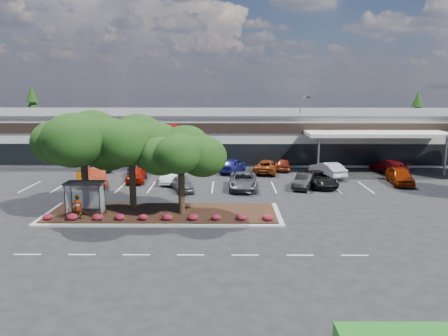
{
  "coord_description": "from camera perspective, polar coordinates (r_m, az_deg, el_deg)",
  "views": [
    {
      "loc": [
        2.95,
        -28.16,
        9.73
      ],
      "look_at": [
        2.65,
        9.81,
        2.6
      ],
      "focal_mm": 35.0,
      "sensor_mm": 36.0,
      "label": 1
    }
  ],
  "objects": [
    {
      "name": "car_4",
      "position": [
        41.33,
        -5.46,
        -2.06
      ],
      "size": [
        2.74,
        4.3,
        1.36
      ],
      "primitive_type": "imported",
      "rotation": [
        0.0,
        0.0,
        0.31
      ],
      "color": "#55555D",
      "rests_on": "ground"
    },
    {
      "name": "car_2",
      "position": [
        45.99,
        -11.39,
        -0.81
      ],
      "size": [
        2.17,
        4.67,
        1.55
      ],
      "primitive_type": "imported",
      "rotation": [
        0.0,
        0.0,
        0.08
      ],
      "color": "#921204",
      "rests_on": "ground"
    },
    {
      "name": "landscape_island",
      "position": [
        33.93,
        -7.99,
        -5.92
      ],
      "size": [
        18.0,
        6.0,
        0.26
      ],
      "color": "#9F9F9A",
      "rests_on": "ground"
    },
    {
      "name": "car_9",
      "position": [
        52.97,
        -15.62,
        0.5
      ],
      "size": [
        3.45,
        4.88,
        1.54
      ],
      "primitive_type": "imported",
      "rotation": [
        0.0,
        0.0,
        3.54
      ],
      "color": "#4F4E55",
      "rests_on": "ground"
    },
    {
      "name": "car_16",
      "position": [
        48.51,
        13.36,
        -0.22
      ],
      "size": [
        3.36,
        5.37,
        1.67
      ],
      "primitive_type": "imported",
      "rotation": [
        0.0,
        0.0,
        3.48
      ],
      "color": "#ACB0B9",
      "rests_on": "ground"
    },
    {
      "name": "car_1",
      "position": [
        45.42,
        -16.32,
        -1.09
      ],
      "size": [
        3.37,
        5.41,
        1.68
      ],
      "primitive_type": "imported",
      "rotation": [
        0.0,
        0.0,
        0.34
      ],
      "color": "#9B2F17",
      "rests_on": "ground"
    },
    {
      "name": "car_7",
      "position": [
        43.96,
        12.23,
        -1.4
      ],
      "size": [
        3.56,
        5.76,
        1.49
      ],
      "primitive_type": "imported",
      "rotation": [
        0.0,
        0.0,
        0.22
      ],
      "color": "black",
      "rests_on": "ground"
    },
    {
      "name": "car_8",
      "position": [
        47.38,
        22.0,
        -0.96
      ],
      "size": [
        2.58,
        5.18,
        1.69
      ],
      "primitive_type": "imported",
      "rotation": [
        0.0,
        0.0,
        -0.12
      ],
      "color": "#7A2103",
      "rests_on": "ground"
    },
    {
      "name": "island_tree_mid",
      "position": [
        34.67,
        -11.96,
        0.76
      ],
      "size": [
        6.6,
        6.6,
        7.32
      ],
      "primitive_type": null,
      "color": "#16330E",
      "rests_on": "landscape_island"
    },
    {
      "name": "retail_store",
      "position": [
        62.48,
        -2.2,
        4.59
      ],
      "size": [
        80.4,
        25.2,
        6.25
      ],
      "color": "silver",
      "rests_on": "ground"
    },
    {
      "name": "lane_markings",
      "position": [
        39.91,
        -4.0,
        -3.49
      ],
      "size": [
        33.12,
        20.06,
        0.01
      ],
      "color": "silver",
      "rests_on": "ground"
    },
    {
      "name": "car_0",
      "position": [
        45.67,
        -17.84,
        -1.32
      ],
      "size": [
        2.8,
        4.34,
        1.35
      ],
      "primitive_type": "imported",
      "rotation": [
        0.0,
        0.0,
        0.37
      ],
      "color": "#783904",
      "rests_on": "ground"
    },
    {
      "name": "ground",
      "position": [
        29.94,
        -5.28,
        -8.38
      ],
      "size": [
        160.0,
        160.0,
        0.0
      ],
      "primitive_type": "plane",
      "color": "black",
      "rests_on": "ground"
    },
    {
      "name": "car_13",
      "position": [
        49.91,
        1.15,
        0.35
      ],
      "size": [
        3.68,
        5.21,
        1.65
      ],
      "primitive_type": "imported",
      "rotation": [
        0.0,
        0.0,
        2.74
      ],
      "color": "navy",
      "rests_on": "ground"
    },
    {
      "name": "island_tree_east",
      "position": [
        32.65,
        -5.62,
        -0.4
      ],
      "size": [
        5.8,
        5.8,
        6.5
      ],
      "primitive_type": null,
      "color": "#16330E",
      "rests_on": "landscape_island"
    },
    {
      "name": "shrub_row",
      "position": [
        31.83,
        -8.56,
        -6.33
      ],
      "size": [
        17.0,
        0.8,
        0.5
      ],
      "primitive_type": null,
      "color": "maroon",
      "rests_on": "landscape_island"
    },
    {
      "name": "car_11",
      "position": [
        49.83,
        -10.86,
        0.08
      ],
      "size": [
        2.01,
        4.77,
        1.53
      ],
      "primitive_type": "imported",
      "rotation": [
        0.0,
        0.0,
        3.06
      ],
      "color": "navy",
      "rests_on": "ground"
    },
    {
      "name": "car_15",
      "position": [
        51.72,
        7.77,
        0.49
      ],
      "size": [
        2.17,
        4.3,
        1.41
      ],
      "primitive_type": "imported",
      "rotation": [
        0.0,
        0.0,
        3.02
      ],
      "color": "maroon",
      "rests_on": "ground"
    },
    {
      "name": "car_6",
      "position": [
        42.91,
        10.44,
        -1.67
      ],
      "size": [
        3.03,
        4.62,
        1.44
      ],
      "primitive_type": "imported",
      "rotation": [
        0.0,
        0.0,
        -0.38
      ],
      "color": "black",
      "rests_on": "ground"
    },
    {
      "name": "island_tree_west",
      "position": [
        34.89,
        -17.84,
        1.01
      ],
      "size": [
        7.2,
        7.2,
        7.89
      ],
      "primitive_type": null,
      "color": "#16330E",
      "rests_on": "landscape_island"
    },
    {
      "name": "car_17",
      "position": [
        52.97,
        20.67,
        0.22
      ],
      "size": [
        3.52,
        5.79,
        1.57
      ],
      "primitive_type": "imported",
      "rotation": [
        0.0,
        0.0,
        3.4
      ],
      "color": "maroon",
      "rests_on": "ground"
    },
    {
      "name": "car_5",
      "position": [
        41.92,
        2.5,
        -1.68
      ],
      "size": [
        2.82,
        5.8,
        1.59
      ],
      "primitive_type": "imported",
      "rotation": [
        0.0,
        0.0,
        -0.03
      ],
      "color": "#4C4C52",
      "rests_on": "ground"
    },
    {
      "name": "car_3",
      "position": [
        44.81,
        -6.87,
        -1.03
      ],
      "size": [
        2.04,
        4.57,
        1.46
      ],
      "primitive_type": "imported",
      "rotation": [
        0.0,
        0.0,
        -0.11
      ],
      "color": "silver",
      "rests_on": "ground"
    },
    {
      "name": "conifer_north_east",
      "position": [
        78.73,
        23.82,
        5.93
      ],
      "size": [
        3.96,
        3.96,
        9.0
      ],
      "primitive_type": "cone",
      "color": "#16330E",
      "rests_on": "ground"
    },
    {
      "name": "car_14",
      "position": [
        49.92,
        5.65,
        0.22
      ],
      "size": [
        3.65,
        5.83,
        1.5
      ],
      "primitive_type": "imported",
      "rotation": [
        0.0,
        0.0,
        2.91
      ],
      "color": "maroon",
      "rests_on": "ground"
    },
    {
      "name": "bus_shelter",
      "position": [
        33.65,
        -17.67,
        -2.62
      ],
      "size": [
        2.75,
        1.55,
        2.59
      ],
      "color": "black",
      "rests_on": "landscape_island"
    },
    {
      "name": "person_waiting",
      "position": [
        33.31,
        -18.59,
        -4.85
      ],
      "size": [
        0.76,
        0.63,
        1.8
      ],
      "primitive_type": "imported",
      "rotation": [
        0.0,
        0.0,
        3.49
      ],
      "color": "#594C47",
      "rests_on": "landscape_island"
    },
    {
      "name": "light_pole",
      "position": [
        57.22,
        9.95,
        4.49
      ],
      "size": [
        1.4,
        0.81,
        8.57
      ],
      "rotation": [
        0.0,
        0.0,
        -0.37
      ],
      "color": "#9F9F9A",
      "rests_on": "ground"
    },
    {
      "name": "conifer_north_west",
      "position": [
        81.29,
        -23.61,
        6.42
      ],
      "size": [
        4.4,
        4.4,
        10.0
      ],
      "primitive_type": "cone",
      "color": "#16330E",
      "rests_on": "ground"
    }
  ]
}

